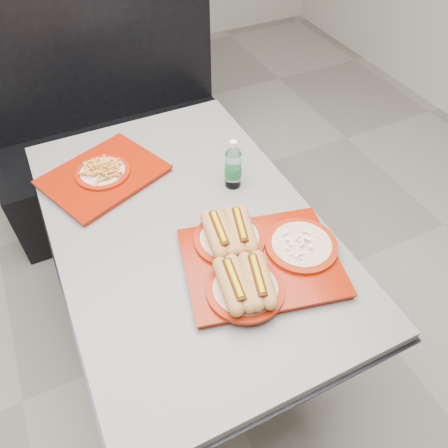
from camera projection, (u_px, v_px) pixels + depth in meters
name	position (u px, v px, depth m)	size (l,w,h in m)	color
ground	(195.00, 329.00, 2.10)	(6.00, 6.00, 0.00)	gray
diner_table	(188.00, 252.00, 1.68)	(0.92, 1.42, 0.75)	black
booth_bench	(117.00, 139.00, 2.49)	(1.30, 0.57, 1.35)	black
tray_near	(255.00, 258.00, 1.39)	(0.57, 0.49, 0.11)	maroon
tray_far	(103.00, 173.00, 1.70)	(0.53, 0.48, 0.09)	maroon
water_bottle	(233.00, 167.00, 1.63)	(0.06, 0.06, 0.20)	silver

